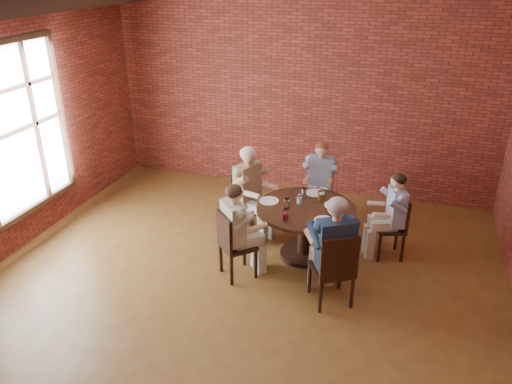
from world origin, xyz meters
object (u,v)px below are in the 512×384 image
(chair_a, at_px, (395,225))
(diner_a, at_px, (391,216))
(diner_c, at_px, (251,192))
(chair_d, at_px, (232,243))
(dining_table, at_px, (305,222))
(diner_b, at_px, (319,182))
(diner_d, at_px, (238,231))
(diner_e, at_px, (333,251))
(chair_e, at_px, (335,267))
(chair_b, at_px, (320,188))
(smartphone, at_px, (332,216))
(chair_c, at_px, (246,200))

(chair_a, xyz_separation_m, diner_a, (-0.07, -0.02, 0.13))
(diner_c, bearing_deg, chair_d, -150.03)
(dining_table, relative_size, diner_b, 1.05)
(diner_d, xyz_separation_m, diner_e, (1.22, -0.17, 0.05))
(chair_d, bearing_deg, diner_c, -37.84)
(diner_a, xyz_separation_m, chair_d, (-1.85, -1.11, -0.11))
(dining_table, xyz_separation_m, diner_b, (-0.03, 1.14, 0.10))
(diner_a, bearing_deg, diner_e, -43.60)
(diner_e, bearing_deg, chair_a, -147.72)
(dining_table, height_order, chair_e, chair_e)
(chair_b, bearing_deg, smartphone, -74.96)
(diner_b, height_order, diner_d, diner_d)
(diner_c, relative_size, diner_d, 1.05)
(dining_table, bearing_deg, smartphone, -22.20)
(chair_e, relative_size, diner_e, 0.70)
(diner_a, distance_m, diner_b, 1.37)
(diner_a, distance_m, chair_c, 2.07)
(diner_c, bearing_deg, diner_d, -146.83)
(diner_b, bearing_deg, dining_table, -90.00)
(diner_b, xyz_separation_m, diner_d, (-0.68, -1.83, 0.01))
(chair_a, relative_size, diner_e, 0.64)
(diner_c, relative_size, smartphone, 9.98)
(chair_d, relative_size, chair_e, 0.94)
(dining_table, xyz_separation_m, chair_d, (-0.77, -0.75, -0.03))
(dining_table, bearing_deg, chair_a, 18.32)
(chair_c, distance_m, diner_c, 0.18)
(diner_c, bearing_deg, smartphone, -89.62)
(chair_a, xyz_separation_m, diner_e, (-0.65, -1.25, 0.21))
(dining_table, relative_size, chair_d, 1.45)
(chair_c, height_order, chair_d, chair_c)
(diner_c, bearing_deg, chair_a, -66.71)
(dining_table, bearing_deg, diner_d, -135.67)
(diner_a, bearing_deg, diner_d, -77.94)
(chair_b, height_order, chair_c, chair_c)
(diner_a, bearing_deg, chair_c, -110.09)
(diner_b, bearing_deg, diner_e, -76.59)
(diner_b, height_order, diner_c, diner_c)
(diner_b, bearing_deg, chair_c, -144.50)
(chair_d, height_order, chair_e, chair_e)
(diner_d, bearing_deg, chair_c, -31.02)
(diner_b, height_order, chair_d, diner_b)
(diner_b, relative_size, chair_d, 1.38)
(chair_a, bearing_deg, smartphone, -73.83)
(diner_b, distance_m, diner_e, 2.08)
(diner_e, bearing_deg, diner_a, -145.66)
(chair_a, height_order, diner_c, diner_c)
(chair_c, distance_m, smartphone, 1.49)
(diner_c, height_order, diner_e, diner_e)
(diner_b, height_order, diner_e, diner_e)
(chair_c, relative_size, chair_e, 0.98)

